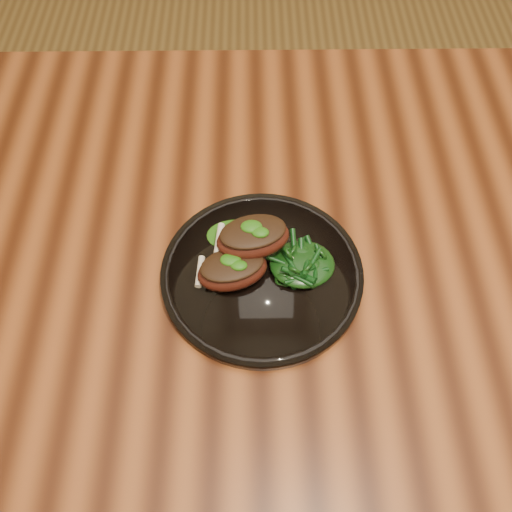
{
  "coord_description": "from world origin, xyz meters",
  "views": [
    {
      "loc": [
        -0.23,
        -0.47,
        1.38
      ],
      "look_at": [
        -0.23,
        -0.06,
        0.78
      ],
      "focal_mm": 40.0,
      "sensor_mm": 36.0,
      "label": 1
    }
  ],
  "objects_px": {
    "desk": "(407,262)",
    "lamb_chop_front": "(232,269)",
    "plate": "(262,274)",
    "greens_heap": "(302,262)"
  },
  "relations": [
    {
      "from": "greens_heap",
      "to": "desk",
      "type": "bearing_deg",
      "value": 22.95
    },
    {
      "from": "plate",
      "to": "greens_heap",
      "type": "bearing_deg",
      "value": 5.19
    },
    {
      "from": "desk",
      "to": "plate",
      "type": "xyz_separation_m",
      "value": [
        -0.22,
        -0.08,
        0.09
      ]
    },
    {
      "from": "lamb_chop_front",
      "to": "desk",
      "type": "bearing_deg",
      "value": 18.31
    },
    {
      "from": "desk",
      "to": "greens_heap",
      "type": "xyz_separation_m",
      "value": [
        -0.17,
        -0.07,
        0.11
      ]
    },
    {
      "from": "desk",
      "to": "plate",
      "type": "relative_size",
      "value": 6.12
    },
    {
      "from": "lamb_chop_front",
      "to": "plate",
      "type": "bearing_deg",
      "value": 13.77
    },
    {
      "from": "plate",
      "to": "greens_heap",
      "type": "xyz_separation_m",
      "value": [
        0.05,
        0.0,
        0.02
      ]
    },
    {
      "from": "plate",
      "to": "lamb_chop_front",
      "type": "bearing_deg",
      "value": -166.23
    },
    {
      "from": "desk",
      "to": "lamb_chop_front",
      "type": "relative_size",
      "value": 15.73
    }
  ]
}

